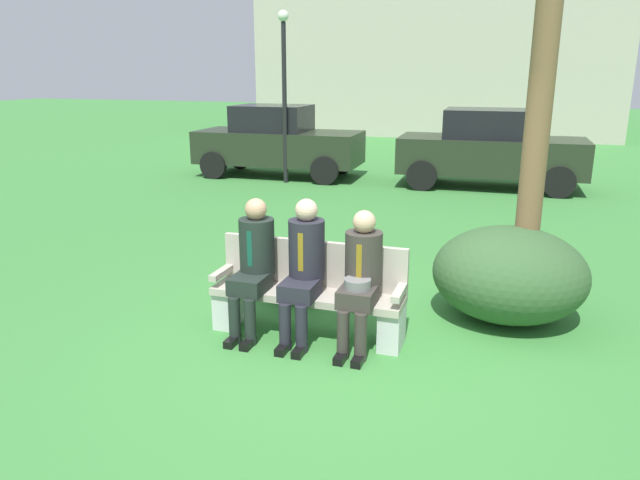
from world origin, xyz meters
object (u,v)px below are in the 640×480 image
seated_man_left (254,260)px  seated_man_middle (304,263)px  seated_man_right (361,274)px  shrub_near_bench (304,269)px  parked_car_far (489,149)px  street_lamp (284,80)px  shrub_mid_lawn (509,274)px  parked_car_near (277,141)px  park_bench (309,292)px

seated_man_left → seated_man_middle: (0.51, 0.00, 0.01)m
seated_man_right → shrub_near_bench: seated_man_right is taller
parked_car_far → street_lamp: size_ratio=1.06×
shrub_near_bench → street_lamp: 7.37m
seated_man_left → parked_car_far: parked_car_far is taller
seated_man_left → street_lamp: size_ratio=0.35×
shrub_mid_lawn → parked_car_near: bearing=126.9°
street_lamp → shrub_near_bench: bearing=-67.1°
seated_man_middle → shrub_near_bench: size_ratio=1.37×
parked_car_near → street_lamp: street_lamp is taller
park_bench → street_lamp: size_ratio=0.50×
shrub_near_bench → shrub_mid_lawn: size_ratio=0.63×
seated_man_right → street_lamp: bearing=115.8°
shrub_mid_lawn → street_lamp: size_ratio=0.42×
street_lamp → park_bench: bearing=-67.2°
park_bench → street_lamp: bearing=112.8°
park_bench → seated_man_left: size_ratio=1.41×
parked_car_near → shrub_near_bench: bearing=-65.9°
shrub_near_bench → parked_car_near: bearing=114.1°
seated_man_left → shrub_mid_lawn: size_ratio=0.85×
seated_man_right → street_lamp: (-3.70, 7.64, 1.55)m
park_bench → seated_man_middle: bearing=-93.6°
seated_man_left → street_lamp: 8.21m
seated_man_middle → street_lamp: bearing=112.4°
seated_man_middle → parked_car_near: size_ratio=0.34×
seated_man_left → shrub_near_bench: bearing=83.6°
seated_man_middle → street_lamp: size_ratio=0.36×
shrub_near_bench → shrub_mid_lawn: 2.22m
shrub_near_bench → shrub_mid_lawn: bearing=0.2°
shrub_near_bench → street_lamp: size_ratio=0.26×
seated_man_right → parked_car_far: (0.71, 8.45, 0.13)m
park_bench → seated_man_right: bearing=-13.9°
shrub_mid_lawn → parked_car_far: parked_car_far is taller
seated_man_left → parked_car_far: (1.76, 8.44, 0.10)m
park_bench → parked_car_far: 8.42m
parked_car_far → parked_car_near: bearing=-179.1°
seated_man_right → parked_car_far: bearing=85.2°
seated_man_middle → parked_car_far: 8.54m
parked_car_near → shrub_mid_lawn: bearing=-53.1°
seated_man_middle → park_bench: bearing=86.4°
park_bench → shrub_near_bench: park_bench is taller
seated_man_left → shrub_mid_lawn: 2.59m
park_bench → seated_man_right: size_ratio=1.45×
seated_man_middle → parked_car_far: parked_car_far is taller
seated_man_left → seated_man_middle: size_ratio=0.98×
parked_car_far → street_lamp: street_lamp is taller
seated_man_left → seated_man_right: bearing=-0.5°
parked_car_near → seated_man_left: bearing=-69.5°
park_bench → parked_car_far: (1.25, 8.32, 0.42)m
seated_man_left → parked_car_far: 8.63m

